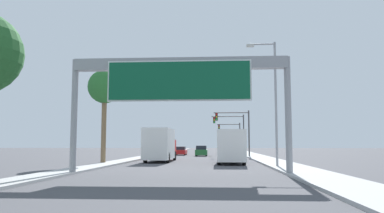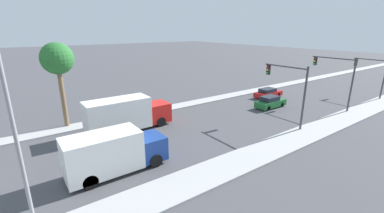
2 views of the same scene
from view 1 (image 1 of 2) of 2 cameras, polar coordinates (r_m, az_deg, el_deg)
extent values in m
cube|color=#A7A7A7|center=(64.51, 8.69, -7.17)|extent=(3.00, 120.00, 0.15)
cube|color=#A7A7A7|center=(64.97, -4.72, -7.20)|extent=(2.00, 120.00, 0.15)
cylinder|color=gray|center=(23.93, -17.53, -1.43)|extent=(0.38, 0.38, 7.02)
cylinder|color=gray|center=(22.71, 14.46, -1.30)|extent=(0.38, 0.38, 7.02)
cube|color=gray|center=(22.87, -1.94, 6.50)|extent=(12.90, 0.60, 0.70)
cube|color=white|center=(22.37, -2.02, 3.95)|extent=(8.63, 0.08, 2.47)
cube|color=#0C5133|center=(22.33, -2.03, 3.97)|extent=(8.43, 0.16, 2.27)
cube|color=#1E662D|center=(56.28, 1.45, -6.97)|extent=(1.71, 4.37, 0.77)
cube|color=#1E232D|center=(56.05, 1.44, -6.28)|extent=(1.51, 2.27, 0.58)
cylinder|color=black|center=(57.67, 0.76, -7.18)|extent=(0.22, 0.64, 0.64)
cylinder|color=black|center=(57.62, 2.26, -7.18)|extent=(0.22, 0.64, 0.64)
cylinder|color=black|center=(54.97, 0.61, -7.25)|extent=(0.22, 0.64, 0.64)
cylinder|color=black|center=(54.91, 2.18, -7.25)|extent=(0.22, 0.64, 0.64)
cube|color=red|center=(60.48, -1.74, -6.93)|extent=(1.79, 4.51, 0.67)
cube|color=#1E232D|center=(60.25, -1.76, -6.37)|extent=(1.57, 2.34, 0.52)
cylinder|color=black|center=(61.95, -2.34, -7.07)|extent=(0.22, 0.64, 0.64)
cylinder|color=black|center=(61.81, -0.89, -7.08)|extent=(0.22, 0.64, 0.64)
cylinder|color=black|center=(59.18, -2.63, -7.13)|extent=(0.22, 0.64, 0.64)
cylinder|color=black|center=(59.03, -1.10, -7.14)|extent=(0.22, 0.64, 0.64)
cube|color=navy|center=(37.24, 5.72, -6.65)|extent=(2.23, 1.97, 1.77)
cube|color=silver|center=(33.72, 5.92, -5.93)|extent=(2.43, 5.06, 2.75)
cylinder|color=black|center=(37.14, 4.07, -7.73)|extent=(0.28, 1.00, 1.00)
cylinder|color=black|center=(37.21, 7.40, -7.69)|extent=(0.28, 1.00, 1.00)
cylinder|color=black|center=(32.46, 4.12, -8.03)|extent=(0.28, 1.00, 1.00)
cylinder|color=black|center=(32.54, 7.94, -7.98)|extent=(0.28, 1.00, 1.00)
cube|color=red|center=(41.98, -4.15, -6.42)|extent=(2.28, 2.38, 1.97)
cube|color=silver|center=(37.77, -5.02, -5.69)|extent=(2.48, 6.12, 3.03)
cylinder|color=black|center=(42.04, -5.67, -7.47)|extent=(0.28, 1.00, 1.00)
cylinder|color=black|center=(41.74, -2.67, -7.51)|extent=(0.28, 1.00, 1.00)
cylinder|color=black|center=(36.47, -7.13, -7.74)|extent=(0.28, 1.00, 1.00)
cylinder|color=black|center=(36.13, -3.67, -7.79)|extent=(0.28, 1.00, 1.00)
cylinder|color=#3D3D3F|center=(52.47, 8.68, -4.10)|extent=(0.20, 0.20, 6.43)
cylinder|color=#3D3D3F|center=(52.47, 5.99, -0.94)|extent=(4.86, 0.14, 0.14)
cube|color=black|center=(52.38, 3.76, -1.59)|extent=(0.35, 0.28, 1.05)
cylinder|color=red|center=(52.25, 3.75, -1.19)|extent=(0.22, 0.04, 0.22)
cylinder|color=yellow|center=(52.22, 3.76, -1.57)|extent=(0.22, 0.04, 0.22)
cylinder|color=green|center=(52.20, 3.76, -1.96)|extent=(0.22, 0.04, 0.22)
cylinder|color=#3D3D3F|center=(62.43, 7.88, -4.27)|extent=(0.20, 0.20, 6.61)
cylinder|color=#3D3D3F|center=(62.44, 5.43, -1.54)|extent=(5.28, 0.14, 0.14)
cube|color=black|center=(62.37, 3.40, -2.08)|extent=(0.35, 0.28, 1.05)
cylinder|color=red|center=(62.24, 3.40, -1.75)|extent=(0.22, 0.04, 0.22)
cylinder|color=yellow|center=(62.21, 3.40, -2.07)|extent=(0.22, 0.04, 0.22)
cylinder|color=green|center=(62.19, 3.40, -2.39)|extent=(0.22, 0.04, 0.22)
cylinder|color=#3D3D3F|center=(72.40, 7.31, -4.78)|extent=(0.20, 0.20, 5.81)
cylinder|color=#3D3D3F|center=(72.38, 5.57, -2.73)|extent=(4.34, 0.14, 0.14)
cube|color=black|center=(72.32, 4.13, -3.20)|extent=(0.35, 0.28, 1.05)
cylinder|color=red|center=(72.17, 4.13, -2.91)|extent=(0.22, 0.04, 0.22)
cylinder|color=yellow|center=(72.16, 4.13, -3.19)|extent=(0.22, 0.04, 0.22)
cylinder|color=green|center=(72.14, 4.13, -3.47)|extent=(0.22, 0.04, 0.22)
cylinder|color=brown|center=(35.01, -13.29, -2.75)|extent=(0.44, 0.44, 7.07)
sphere|color=#286B2D|center=(35.35, -13.16, 2.97)|extent=(3.08, 3.08, 3.08)
cylinder|color=gray|center=(29.70, 12.67, 0.38)|extent=(0.18, 0.18, 9.81)
cylinder|color=gray|center=(30.42, 10.68, 9.31)|extent=(1.91, 0.12, 0.12)
cube|color=#B2B2A8|center=(30.30, 8.86, 9.15)|extent=(0.60, 0.28, 0.20)
camera|label=2|loc=(35.19, 34.04, 8.46)|focal=24.00mm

